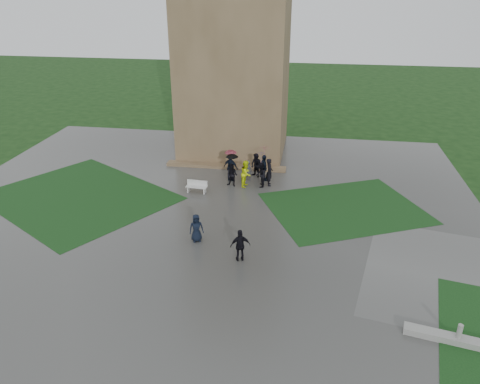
# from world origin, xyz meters

# --- Properties ---
(ground) EXTENTS (120.00, 120.00, 0.00)m
(ground) POSITION_xyz_m (0.00, 0.00, 0.00)
(ground) COLOR black
(plaza) EXTENTS (34.00, 34.00, 0.02)m
(plaza) POSITION_xyz_m (0.00, 2.00, 0.01)
(plaza) COLOR #3A3A38
(plaza) RESTS_ON ground
(lawn_inset_left) EXTENTS (14.10, 13.46, 0.01)m
(lawn_inset_left) POSITION_xyz_m (-8.50, 4.00, 0.03)
(lawn_inset_left) COLOR #123413
(lawn_inset_left) RESTS_ON plaza
(lawn_inset_right) EXTENTS (11.12, 10.15, 0.01)m
(lawn_inset_right) POSITION_xyz_m (8.50, 5.00, 0.03)
(lawn_inset_right) COLOR #123413
(lawn_inset_right) RESTS_ON plaza
(tower) EXTENTS (8.00, 8.00, 18.00)m
(tower) POSITION_xyz_m (0.00, 15.00, 9.00)
(tower) COLOR brown
(tower) RESTS_ON ground
(tower_plinth) EXTENTS (9.00, 0.80, 0.22)m
(tower_plinth) POSITION_xyz_m (0.00, 10.60, 0.13)
(tower_plinth) COLOR brown
(tower_plinth) RESTS_ON plaza
(bench) EXTENTS (1.43, 0.54, 0.81)m
(bench) POSITION_xyz_m (-1.09, 5.93, 0.44)
(bench) COLOR silver
(bench) RESTS_ON plaza
(visitor_cluster) EXTENTS (3.67, 2.73, 2.51)m
(visitor_cluster) POSITION_xyz_m (2.19, 8.10, 1.23)
(visitor_cluster) COLOR black
(visitor_cluster) RESTS_ON plaza
(pedestrian_mid) EXTENTS (0.90, 0.75, 1.56)m
(pedestrian_mid) POSITION_xyz_m (0.40, -0.24, 0.80)
(pedestrian_mid) COLOR black
(pedestrian_mid) RESTS_ON plaza
(pedestrian_near) EXTENTS (1.13, 0.85, 1.71)m
(pedestrian_near) POSITION_xyz_m (3.02, -1.78, 0.88)
(pedestrian_near) COLOR black
(pedestrian_near) RESTS_ON plaza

